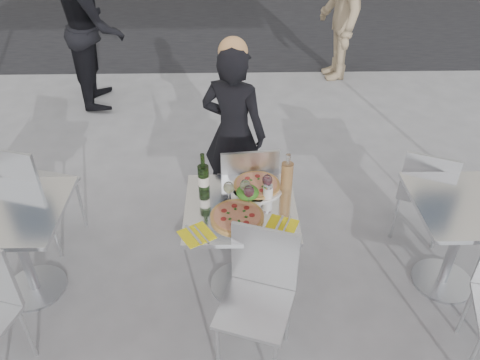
{
  "coord_description": "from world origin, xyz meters",
  "views": [
    {
      "loc": [
        -0.06,
        -2.36,
        2.64
      ],
      "look_at": [
        0.0,
        0.15,
        0.85
      ],
      "focal_mm": 35.0,
      "sensor_mm": 36.0,
      "label": 1
    }
  ],
  "objects_px": {
    "pedestrian_b": "(339,7)",
    "napkin_right": "(281,226)",
    "side_table_right": "(461,227)",
    "woman_diner": "(234,133)",
    "pizza_far": "(257,185)",
    "salad_plate": "(248,194)",
    "chair_near": "(259,287)",
    "sugar_shaker": "(268,192)",
    "pizza_near": "(237,216)",
    "side_chair_lfar": "(29,188)",
    "chair_far": "(248,186)",
    "main_table": "(241,231)",
    "wineglass_white_a": "(229,188)",
    "wine_bottle": "(203,177)",
    "wineglass_white_b": "(245,186)",
    "side_chair_rfar": "(425,188)",
    "carafe": "(287,177)",
    "pedestrian_a": "(93,27)",
    "side_table_left": "(16,234)",
    "wineglass_red_b": "(267,181)",
    "napkin_left": "(196,235)",
    "wineglass_red_a": "(249,192)"
  },
  "relations": [
    {
      "from": "napkin_right",
      "to": "pedestrian_b",
      "type": "bearing_deg",
      "value": 97.42
    },
    {
      "from": "chair_far",
      "to": "main_table",
      "type": "bearing_deg",
      "value": 76.62
    },
    {
      "from": "wineglass_red_a",
      "to": "napkin_left",
      "type": "bearing_deg",
      "value": -139.69
    },
    {
      "from": "napkin_right",
      "to": "carafe",
      "type": "bearing_deg",
      "value": 102.68
    },
    {
      "from": "wineglass_red_b",
      "to": "side_table_right",
      "type": "bearing_deg",
      "value": -5.3
    },
    {
      "from": "chair_far",
      "to": "sugar_shaker",
      "type": "height_order",
      "value": "chair_far"
    },
    {
      "from": "pizza_far",
      "to": "side_chair_rfar",
      "type": "bearing_deg",
      "value": 12.84
    },
    {
      "from": "chair_far",
      "to": "napkin_right",
      "type": "distance_m",
      "value": 0.75
    },
    {
      "from": "pedestrian_b",
      "to": "napkin_right",
      "type": "xyz_separation_m",
      "value": [
        -1.12,
        -4.06,
        -0.2
      ]
    },
    {
      "from": "carafe",
      "to": "wineglass_white_b",
      "type": "bearing_deg",
      "value": -162.58
    },
    {
      "from": "wineglass_white_a",
      "to": "napkin_left",
      "type": "relative_size",
      "value": 0.64
    },
    {
      "from": "side_table_left",
      "to": "wineglass_white_b",
      "type": "relative_size",
      "value": 4.76
    },
    {
      "from": "side_table_right",
      "to": "woman_diner",
      "type": "relative_size",
      "value": 0.5
    },
    {
      "from": "side_table_right",
      "to": "napkin_right",
      "type": "xyz_separation_m",
      "value": [
        -1.25,
        -0.2,
        0.21
      ]
    },
    {
      "from": "pizza_near",
      "to": "pizza_far",
      "type": "xyz_separation_m",
      "value": [
        0.14,
        0.32,
        0.01
      ]
    },
    {
      "from": "side_table_right",
      "to": "woman_diner",
      "type": "height_order",
      "value": "woman_diner"
    },
    {
      "from": "wineglass_white_b",
      "to": "pizza_near",
      "type": "bearing_deg",
      "value": -106.9
    },
    {
      "from": "pedestrian_b",
      "to": "carafe",
      "type": "bearing_deg",
      "value": -19.55
    },
    {
      "from": "pedestrian_b",
      "to": "carafe",
      "type": "xyz_separation_m",
      "value": [
        -1.06,
        -3.7,
        -0.08
      ]
    },
    {
      "from": "chair_far",
      "to": "wineglass_white_b",
      "type": "relative_size",
      "value": 5.83
    },
    {
      "from": "side_chair_rfar",
      "to": "pizza_near",
      "type": "xyz_separation_m",
      "value": [
        -1.46,
        -0.62,
        0.26
      ]
    },
    {
      "from": "side_table_left",
      "to": "pizza_near",
      "type": "bearing_deg",
      "value": -4.49
    },
    {
      "from": "woman_diner",
      "to": "pedestrian_a",
      "type": "bearing_deg",
      "value": -32.18
    },
    {
      "from": "salad_plate",
      "to": "wineglass_white_a",
      "type": "bearing_deg",
      "value": -163.52
    },
    {
      "from": "wineglass_white_b",
      "to": "pizza_far",
      "type": "bearing_deg",
      "value": 57.87
    },
    {
      "from": "carafe",
      "to": "side_table_left",
      "type": "bearing_deg",
      "value": -175.08
    },
    {
      "from": "side_chair_lfar",
      "to": "napkin_right",
      "type": "relative_size",
      "value": 4.13
    },
    {
      "from": "wineglass_white_b",
      "to": "wineglass_red_b",
      "type": "bearing_deg",
      "value": 20.29
    },
    {
      "from": "side_chair_rfar",
      "to": "wineglass_white_a",
      "type": "bearing_deg",
      "value": 40.62
    },
    {
      "from": "woman_diner",
      "to": "sugar_shaker",
      "type": "bearing_deg",
      "value": 125.67
    },
    {
      "from": "napkin_right",
      "to": "side_table_left",
      "type": "bearing_deg",
      "value": -163.76
    },
    {
      "from": "woman_diner",
      "to": "wineglass_white_b",
      "type": "relative_size",
      "value": 9.46
    },
    {
      "from": "pizza_far",
      "to": "salad_plate",
      "type": "height_order",
      "value": "salad_plate"
    },
    {
      "from": "side_chair_rfar",
      "to": "pedestrian_b",
      "type": "relative_size",
      "value": 0.44
    },
    {
      "from": "woman_diner",
      "to": "main_table",
      "type": "bearing_deg",
      "value": 113.87
    },
    {
      "from": "wine_bottle",
      "to": "side_table_right",
      "type": "bearing_deg",
      "value": -5.46
    },
    {
      "from": "side_chair_rfar",
      "to": "side_table_left",
      "type": "bearing_deg",
      "value": 33.61
    },
    {
      "from": "chair_far",
      "to": "napkin_right",
      "type": "bearing_deg",
      "value": 98.59
    },
    {
      "from": "carafe",
      "to": "chair_far",
      "type": "bearing_deg",
      "value": 125.5
    },
    {
      "from": "side_table_right",
      "to": "woman_diner",
      "type": "distance_m",
      "value": 1.82
    },
    {
      "from": "side_chair_lfar",
      "to": "carafe",
      "type": "bearing_deg",
      "value": -173.02
    },
    {
      "from": "woman_diner",
      "to": "side_chair_lfar",
      "type": "bearing_deg",
      "value": 39.19
    },
    {
      "from": "side_table_right",
      "to": "wineglass_red_b",
      "type": "xyz_separation_m",
      "value": [
        -1.32,
        0.12,
        0.32
      ]
    },
    {
      "from": "chair_near",
      "to": "sugar_shaker",
      "type": "relative_size",
      "value": 8.35
    },
    {
      "from": "side_chair_lfar",
      "to": "wineglass_white_a",
      "type": "distance_m",
      "value": 1.58
    },
    {
      "from": "side_table_right",
      "to": "chair_far",
      "type": "distance_m",
      "value": 1.52
    },
    {
      "from": "wineglass_white_b",
      "to": "side_chair_lfar",
      "type": "bearing_deg",
      "value": 165.86
    },
    {
      "from": "side_chair_lfar",
      "to": "pizza_far",
      "type": "height_order",
      "value": "side_chair_lfar"
    },
    {
      "from": "wine_bottle",
      "to": "wineglass_white_b",
      "type": "xyz_separation_m",
      "value": [
        0.27,
        -0.1,
        -0.0
      ]
    },
    {
      "from": "side_table_left",
      "to": "chair_far",
      "type": "bearing_deg",
      "value": 17.57
    }
  ]
}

